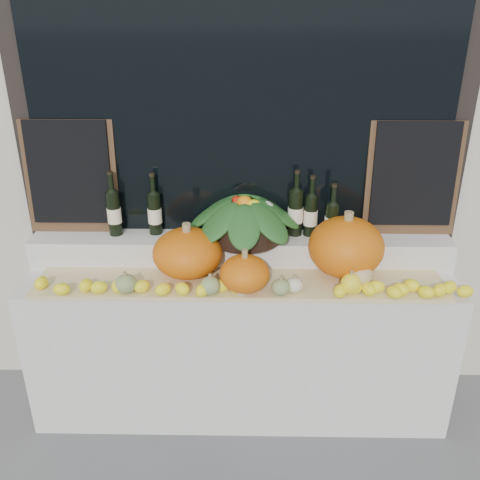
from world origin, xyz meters
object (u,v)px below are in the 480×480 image
object	(u,v)px
pumpkin_left	(188,253)
wine_bottle_tall	(295,212)
pumpkin_right	(346,247)
produce_bowl	(244,217)
butternut_squash	(358,262)

from	to	relation	value
pumpkin_left	wine_bottle_tall	distance (m)	0.63
pumpkin_right	produce_bowl	bearing A→B (deg)	163.63
pumpkin_right	butternut_squash	distance (m)	0.12
pumpkin_right	produce_bowl	xyz separation A→B (m)	(-0.53, 0.16, 0.10)
butternut_squash	pumpkin_right	bearing A→B (deg)	114.15
pumpkin_right	wine_bottle_tall	distance (m)	0.34
pumpkin_right	wine_bottle_tall	bearing A→B (deg)	141.45
pumpkin_left	pumpkin_right	bearing A→B (deg)	1.85
pumpkin_left	produce_bowl	world-z (taller)	produce_bowl
pumpkin_right	pumpkin_left	bearing A→B (deg)	-178.15
produce_bowl	wine_bottle_tall	xyz separation A→B (m)	(0.28, 0.04, 0.01)
pumpkin_left	pumpkin_right	size ratio (longest dim) A/B	0.93
produce_bowl	wine_bottle_tall	world-z (taller)	wine_bottle_tall
produce_bowl	wine_bottle_tall	bearing A→B (deg)	9.20
pumpkin_left	wine_bottle_tall	xyz separation A→B (m)	(0.57, 0.23, 0.14)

